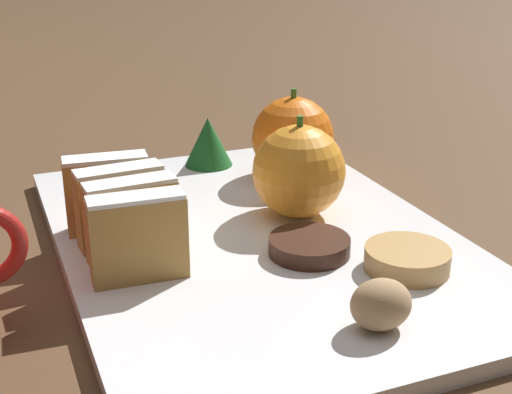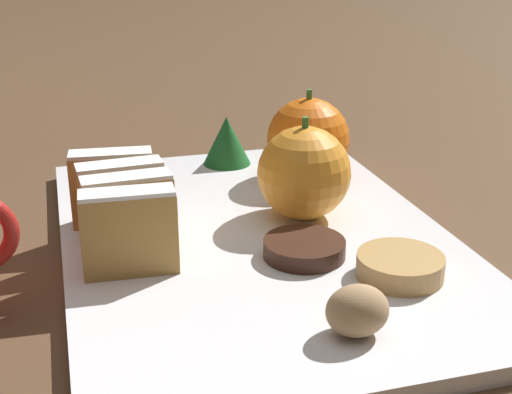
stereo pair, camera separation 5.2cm
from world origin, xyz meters
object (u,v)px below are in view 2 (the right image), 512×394
(walnut, at_px, (357,311))
(chocolate_cookie, at_px, (304,248))
(orange_near, at_px, (308,139))
(orange_far, at_px, (304,173))

(walnut, relative_size, chocolate_cookie, 0.64)
(orange_near, height_order, walnut, orange_near)
(orange_near, bearing_deg, orange_far, -111.77)
(orange_near, xyz_separation_m, chocolate_cookie, (-0.06, -0.15, -0.03))
(walnut, bearing_deg, orange_near, 76.48)
(orange_far, height_order, walnut, orange_far)
(orange_far, xyz_separation_m, walnut, (-0.03, -0.17, -0.02))
(orange_far, bearing_deg, chocolate_cookie, -108.75)
(orange_near, height_order, chocolate_cookie, orange_near)
(orange_near, xyz_separation_m, walnut, (-0.06, -0.25, -0.02))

